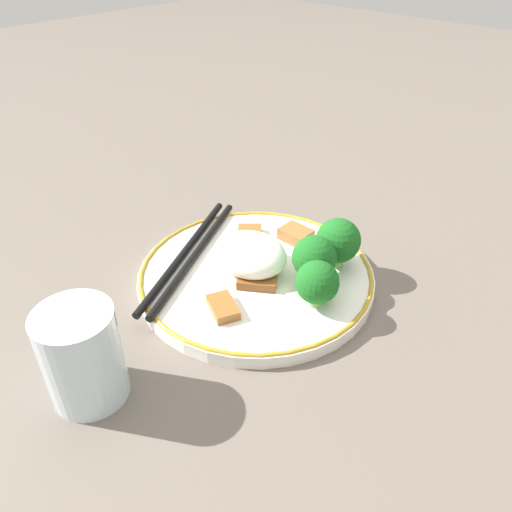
# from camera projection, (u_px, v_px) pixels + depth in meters

# --- Properties ---
(ground_plane) EXTENTS (3.00, 3.00, 0.00)m
(ground_plane) POSITION_uv_depth(u_px,v_px,m) (256.00, 281.00, 0.54)
(ground_plane) COLOR #665B51
(plate) EXTENTS (0.25, 0.25, 0.02)m
(plate) POSITION_uv_depth(u_px,v_px,m) (256.00, 275.00, 0.53)
(plate) COLOR white
(plate) RESTS_ON ground_plane
(rice_mound) EXTENTS (0.08, 0.07, 0.04)m
(rice_mound) POSITION_uv_depth(u_px,v_px,m) (250.00, 255.00, 0.52)
(rice_mound) COLOR white
(rice_mound) RESTS_ON plate
(broccoli_back_left) EXTENTS (0.04, 0.04, 0.05)m
(broccoli_back_left) POSITION_uv_depth(u_px,v_px,m) (314.00, 285.00, 0.47)
(broccoli_back_left) COLOR #7FB756
(broccoli_back_left) RESTS_ON plate
(broccoli_back_center) EXTENTS (0.05, 0.05, 0.05)m
(broccoli_back_center) POSITION_uv_depth(u_px,v_px,m) (314.00, 258.00, 0.50)
(broccoli_back_center) COLOR #7FB756
(broccoli_back_center) RESTS_ON plate
(broccoli_back_right) EXTENTS (0.05, 0.05, 0.05)m
(broccoli_back_right) POSITION_uv_depth(u_px,v_px,m) (338.00, 241.00, 0.52)
(broccoli_back_right) COLOR #7FB756
(broccoli_back_right) RESTS_ON plate
(meat_near_front) EXTENTS (0.04, 0.04, 0.01)m
(meat_near_front) POSITION_uv_depth(u_px,v_px,m) (223.00, 307.00, 0.47)
(meat_near_front) COLOR #995B28
(meat_near_front) RESTS_ON plate
(meat_near_left) EXTENTS (0.04, 0.04, 0.01)m
(meat_near_left) POSITION_uv_depth(u_px,v_px,m) (250.00, 232.00, 0.58)
(meat_near_left) COLOR #995B28
(meat_near_left) RESTS_ON plate
(meat_near_right) EXTENTS (0.03, 0.03, 0.01)m
(meat_near_right) POSITION_uv_depth(u_px,v_px,m) (296.00, 234.00, 0.57)
(meat_near_right) COLOR #9E6633
(meat_near_right) RESTS_ON plate
(meat_near_back) EXTENTS (0.05, 0.04, 0.01)m
(meat_near_back) POSITION_uv_depth(u_px,v_px,m) (257.00, 281.00, 0.51)
(meat_near_back) COLOR brown
(meat_near_back) RESTS_ON plate
(chopsticks) EXTENTS (0.11, 0.21, 0.01)m
(chopsticks) POSITION_uv_depth(u_px,v_px,m) (190.00, 254.00, 0.55)
(chopsticks) COLOR black
(chopsticks) RESTS_ON plate
(drinking_glass) EXTENTS (0.06, 0.06, 0.09)m
(drinking_glass) POSITION_uv_depth(u_px,v_px,m) (84.00, 357.00, 0.39)
(drinking_glass) COLOR silver
(drinking_glass) RESTS_ON ground_plane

